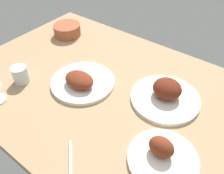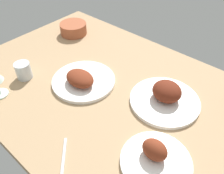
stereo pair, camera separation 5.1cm
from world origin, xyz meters
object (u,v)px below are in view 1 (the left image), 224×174
object	(u,v)px
bowl_soup	(67,30)
water_tumbler	(20,75)
plate_far_side	(162,155)
fork_loose	(70,165)
plate_near_viewer	(166,94)
plate_center_main	(81,81)

from	to	relation	value
bowl_soup	water_tumbler	bearing A→B (deg)	-72.25
plate_far_side	fork_loose	distance (cm)	29.38
water_tumbler	fork_loose	size ratio (longest dim) A/B	0.43
plate_near_viewer	plate_center_main	distance (cm)	36.23
plate_near_viewer	fork_loose	world-z (taller)	plate_near_viewer
water_tumbler	bowl_soup	bearing A→B (deg)	107.75
bowl_soup	water_tumbler	xyz separation A→B (cm)	(13.31, -41.59, 0.41)
fork_loose	plate_far_side	bearing A→B (deg)	87.28
bowl_soup	plate_near_viewer	bearing A→B (deg)	-10.71
bowl_soup	water_tumbler	world-z (taller)	water_tumbler
plate_near_viewer	bowl_soup	bearing A→B (deg)	169.29
plate_center_main	water_tumbler	xyz separation A→B (cm)	(-22.94, -14.20, 1.70)
plate_near_viewer	plate_center_main	world-z (taller)	plate_near_viewer
plate_far_side	water_tumbler	distance (cm)	68.26
plate_center_main	fork_loose	bearing A→B (deg)	-52.73
water_tumbler	plate_far_side	bearing A→B (deg)	2.57
plate_center_main	water_tumbler	world-z (taller)	water_tumbler
plate_near_viewer	plate_far_side	size ratio (longest dim) A/B	1.23
bowl_soup	fork_loose	size ratio (longest dim) A/B	0.84
bowl_soup	plate_center_main	bearing A→B (deg)	-37.07
plate_near_viewer	plate_far_side	xyz separation A→B (cm)	(11.92, -25.38, -0.72)
bowl_soup	fork_loose	world-z (taller)	bowl_soup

